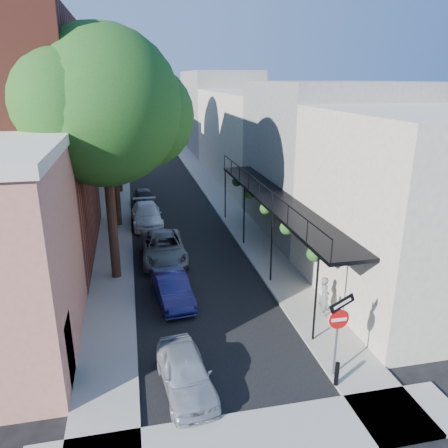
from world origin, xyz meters
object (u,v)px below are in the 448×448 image
oak_near (113,110)px  oak_far (118,90)px  bollard (337,374)px  parked_car_a (186,373)px  oak_mid (117,115)px  sign_post (339,322)px  parked_car_d (147,215)px  pedestrian (324,296)px  parked_car_b (172,288)px  parked_car_c (163,248)px  parked_car_e (144,198)px

oak_near → oak_far: oak_far is taller
bollard → parked_car_a: 4.66m
oak_mid → oak_far: 9.12m
bollard → oak_far: (-6.35, 26.77, 7.74)m
parked_car_a → sign_post: bearing=-11.1°
parked_car_d → pedestrian: 14.82m
parked_car_b → parked_car_d: (-0.57, 10.75, 0.05)m
parked_car_c → parked_car_d: (-0.57, 6.12, -0.01)m
parked_car_a → parked_car_e: 21.09m
parked_car_c → parked_car_e: size_ratio=1.35×
oak_far → bollard: bearing=-76.6°
parked_car_d → parked_car_c: bearing=-85.8°
parked_car_a → parked_car_d: (-0.41, 16.49, 0.06)m
oak_far → parked_car_c: size_ratio=2.42×
sign_post → oak_mid: oak_mid is taller
parked_car_b → pedestrian: pedestrian is taller
oak_far → parked_car_b: bearing=-84.4°
parked_car_b → parked_car_c: size_ratio=0.77×
oak_near → parked_car_c: (1.97, 1.54, -7.20)m
parked_car_e → oak_far: bearing=102.9°
pedestrian → sign_post: bearing=165.7°
parked_car_c → parked_car_b: bearing=-90.4°
bollard → oak_mid: size_ratio=0.08×
bollard → parked_car_b: size_ratio=0.21×
sign_post → bollard: size_ratio=3.74×
parked_car_a → oak_near: bearing=96.0°
parked_car_a → pedestrian: bearing=22.0°
oak_near → parked_car_b: bearing=-57.6°
oak_near → oak_far: (0.01, 17.01, 0.38)m
sign_post → oak_far: oak_far is taller
parked_car_a → pedestrian: (5.96, 3.11, 0.34)m
pedestrian → parked_car_b: bearing=70.5°
oak_near → parked_car_d: bearing=79.7°
parked_car_a → parked_car_b: parked_car_b is taller
oak_far → parked_car_c: bearing=-82.8°
sign_post → parked_car_c: bearing=112.8°
sign_post → bollard: (-0.16, -0.47, -1.52)m
oak_mid → parked_car_a: (1.85, -16.80, -6.45)m
bollard → sign_post: bearing=71.4°
oak_mid → parked_car_e: bearing=71.1°
bollard → parked_car_e: size_ratio=0.22×
oak_near → pedestrian: oak_near is taller
parked_car_e → parked_car_b: bearing=-91.4°
bollard → oak_mid: 19.96m
oak_mid → parked_car_e: oak_mid is taller
parked_car_b → parked_car_d: parked_car_d is taller
sign_post → parked_car_a: size_ratio=0.83×
oak_near → parked_car_e: oak_near is taller
parked_car_a → parked_car_e: (-0.39, 21.08, 0.01)m
parked_car_c → pedestrian: size_ratio=2.97×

